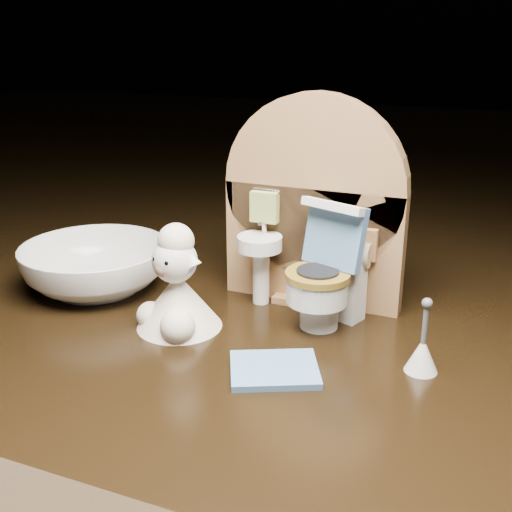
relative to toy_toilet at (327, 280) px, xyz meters
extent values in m
cube|color=black|center=(-0.02, -0.03, -0.08)|extent=(2.50, 2.50, 0.10)
cube|color=#A27346|center=(-0.02, 0.03, 0.01)|extent=(0.13, 0.02, 0.09)
cylinder|color=#A27346|center=(-0.02, 0.03, 0.05)|extent=(0.13, 0.02, 0.13)
cube|color=#A27346|center=(-0.02, 0.03, -0.03)|extent=(0.05, 0.04, 0.01)
cylinder|color=white|center=(-0.05, 0.01, -0.01)|extent=(0.01, 0.01, 0.04)
cylinder|color=white|center=(-0.05, 0.01, 0.02)|extent=(0.03, 0.03, 0.01)
cylinder|color=silver|center=(-0.05, 0.02, 0.03)|extent=(0.00, 0.00, 0.01)
cube|color=#A3B25D|center=(-0.05, 0.02, 0.04)|extent=(0.02, 0.01, 0.02)
cube|color=#A27346|center=(0.02, 0.02, 0.02)|extent=(0.02, 0.01, 0.02)
cylinder|color=#CCB48E|center=(0.02, 0.02, 0.01)|extent=(0.02, 0.02, 0.02)
cylinder|color=white|center=(0.00, -0.01, -0.02)|extent=(0.03, 0.03, 0.02)
cylinder|color=white|center=(0.00, -0.01, 0.00)|extent=(0.04, 0.04, 0.02)
cylinder|color=olive|center=(0.00, -0.01, 0.01)|extent=(0.04, 0.04, 0.00)
cube|color=white|center=(0.00, 0.01, -0.01)|extent=(0.04, 0.03, 0.05)
cube|color=#5583B4|center=(0.00, 0.01, 0.03)|extent=(0.05, 0.03, 0.04)
cube|color=white|center=(0.00, 0.00, 0.05)|extent=(0.05, 0.02, 0.01)
cylinder|color=#B0C03F|center=(0.01, 0.01, 0.03)|extent=(0.01, 0.01, 0.01)
cube|color=#5583B4|center=(-0.01, -0.08, -0.03)|extent=(0.06, 0.06, 0.00)
cone|color=white|center=(0.07, -0.04, -0.02)|extent=(0.02, 0.02, 0.02)
cylinder|color=#59595B|center=(0.07, -0.04, 0.00)|extent=(0.00, 0.00, 0.03)
sphere|color=#59595B|center=(0.07, -0.04, 0.01)|extent=(0.01, 0.01, 0.01)
cone|color=#F2E5CD|center=(-0.09, -0.04, -0.01)|extent=(0.06, 0.06, 0.04)
sphere|color=#F2E5CD|center=(-0.08, -0.06, -0.02)|extent=(0.02, 0.02, 0.02)
sphere|color=#F2E5CD|center=(-0.11, -0.05, -0.02)|extent=(0.02, 0.02, 0.02)
sphere|color=white|center=(-0.09, -0.05, 0.02)|extent=(0.03, 0.03, 0.03)
sphere|color=#946C55|center=(-0.09, -0.06, 0.01)|extent=(0.01, 0.01, 0.01)
sphere|color=#F2E5CD|center=(-0.09, -0.04, 0.03)|extent=(0.02, 0.02, 0.02)
cone|color=white|center=(-0.10, -0.04, 0.02)|extent=(0.01, 0.01, 0.01)
cone|color=white|center=(-0.08, -0.05, 0.02)|extent=(0.01, 0.01, 0.01)
sphere|color=black|center=(-0.10, -0.06, 0.02)|extent=(0.00, 0.00, 0.00)
sphere|color=black|center=(-0.09, -0.06, 0.02)|extent=(0.00, 0.00, 0.00)
imported|color=white|center=(-0.18, -0.01, -0.01)|extent=(0.12, 0.12, 0.04)
camera|label=1|loc=(0.11, -0.39, 0.16)|focal=45.00mm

